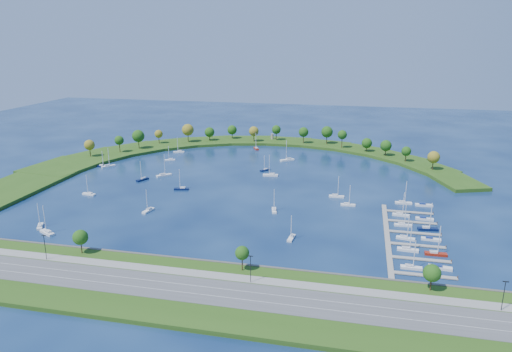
% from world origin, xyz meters
% --- Properties ---
extents(ground, '(700.00, 700.00, 0.00)m').
position_xyz_m(ground, '(0.00, 0.00, 0.00)').
color(ground, '#07193F').
rests_on(ground, ground).
extents(south_shoreline, '(420.00, 43.10, 11.60)m').
position_xyz_m(south_shoreline, '(0.03, -122.88, 1.00)').
color(south_shoreline, '#2A4F15').
rests_on(south_shoreline, ground).
extents(breakwater, '(286.74, 247.64, 2.00)m').
position_xyz_m(breakwater, '(-46.33, 48.72, 0.99)').
color(breakwater, '#2A4F15').
rests_on(breakwater, ground).
extents(breakwater_trees, '(239.38, 90.57, 14.67)m').
position_xyz_m(breakwater_trees, '(-13.09, 88.52, 10.51)').
color(breakwater_trees, '#382314').
rests_on(breakwater_trees, breakwater).
extents(harbor_tower, '(2.60, 2.60, 4.38)m').
position_xyz_m(harbor_tower, '(-7.16, 120.48, 4.24)').
color(harbor_tower, gray).
rests_on(harbor_tower, breakwater).
extents(dock_system, '(24.28, 82.00, 1.60)m').
position_xyz_m(dock_system, '(85.30, -61.00, 0.35)').
color(dock_system, gray).
rests_on(dock_system, ground).
extents(moored_boat_0, '(9.53, 3.62, 13.66)m').
position_xyz_m(moored_boat_0, '(10.92, 20.17, 0.96)').
color(moored_boat_0, white).
rests_on(moored_boat_0, ground).
extents(moored_boat_1, '(7.59, 2.48, 11.01)m').
position_xyz_m(moored_boat_1, '(-102.66, 16.67, 0.88)').
color(moored_boat_1, '#09143A').
rests_on(moored_boat_1, ground).
extents(moored_boat_2, '(5.82, 8.64, 12.43)m').
position_xyz_m(moored_boat_2, '(-13.93, 89.92, 0.92)').
color(moored_boat_2, maroon).
rests_on(moored_boat_2, ground).
extents(moored_boat_3, '(9.87, 7.96, 14.74)m').
position_xyz_m(moored_boat_3, '(15.26, 59.56, 0.99)').
color(moored_boat_3, white).
rests_on(moored_boat_3, ground).
extents(moored_boat_4, '(6.10, 6.62, 10.36)m').
position_xyz_m(moored_boat_4, '(5.12, 31.29, 0.86)').
color(moored_boat_4, '#09143A').
rests_on(moored_boat_4, ground).
extents(moored_boat_5, '(7.31, 4.76, 10.47)m').
position_xyz_m(moored_boat_5, '(-65.29, 42.55, 0.87)').
color(moored_boat_5, white).
rests_on(moored_boat_5, ground).
extents(moored_boat_6, '(5.57, 8.41, 12.07)m').
position_xyz_m(moored_boat_6, '(-62.94, -5.79, 0.91)').
color(moored_boat_6, '#09143A').
rests_on(moored_boat_6, ground).
extents(moored_boat_7, '(7.59, 2.49, 11.00)m').
position_xyz_m(moored_boat_7, '(59.93, -24.26, 0.88)').
color(moored_boat_7, white).
rests_on(moored_boat_7, ground).
extents(moored_boat_8, '(3.69, 8.13, 11.54)m').
position_xyz_m(moored_boat_8, '(-36.44, -54.46, 0.89)').
color(moored_boat_8, white).
rests_on(moored_boat_8, ground).
extents(moored_boat_9, '(8.02, 3.45, 11.42)m').
position_xyz_m(moored_boat_9, '(-79.21, -37.88, 0.89)').
color(moored_boat_9, white).
rests_on(moored_boat_9, ground).
extents(moored_boat_10, '(9.00, 6.18, 12.98)m').
position_xyz_m(moored_boat_10, '(-67.82, -90.04, 0.94)').
color(moored_boat_10, white).
rests_on(moored_boat_10, ground).
extents(moored_boat_11, '(7.67, 8.26, 12.97)m').
position_xyz_m(moored_boat_11, '(-98.60, 17.18, 0.94)').
color(moored_boat_11, white).
rests_on(moored_boat_11, ground).
extents(moored_boat_12, '(3.80, 8.00, 11.34)m').
position_xyz_m(moored_boat_12, '(24.47, -40.60, 0.89)').
color(moored_boat_12, white).
rests_on(moored_boat_12, ground).
extents(moored_boat_13, '(8.49, 4.00, 12.03)m').
position_xyz_m(moored_boat_13, '(-33.18, -18.02, 0.91)').
color(moored_boat_13, '#09143A').
rests_on(moored_boat_13, ground).
extents(moored_boat_14, '(8.59, 8.61, 13.97)m').
position_xyz_m(moored_boat_14, '(-53.75, 5.03, 0.97)').
color(moored_boat_14, white).
rests_on(moored_boat_14, ground).
extents(moored_boat_15, '(8.33, 4.74, 11.81)m').
position_xyz_m(moored_boat_15, '(-68.02, 66.29, 0.90)').
color(moored_boat_15, white).
rests_on(moored_boat_15, ground).
extents(moored_boat_16, '(8.10, 2.35, 11.87)m').
position_xyz_m(moored_boat_16, '(53.40, -12.02, 0.90)').
color(moored_boat_16, white).
rests_on(moored_boat_16, ground).
extents(moored_boat_17, '(5.77, 7.74, 11.33)m').
position_xyz_m(moored_boat_17, '(-75.63, -84.30, 0.89)').
color(moored_boat_17, white).
rests_on(moored_boat_17, ground).
extents(moored_boat_18, '(2.83, 7.62, 10.94)m').
position_xyz_m(moored_boat_18, '(37.81, -71.94, 0.88)').
color(moored_boat_18, white).
rests_on(moored_boat_18, ground).
extents(docked_boat_0, '(7.88, 2.32, 11.53)m').
position_xyz_m(docked_boat_0, '(85.53, -89.12, 0.89)').
color(docked_boat_0, white).
rests_on(docked_boat_0, ground).
extents(docked_boat_1, '(8.76, 3.28, 1.75)m').
position_xyz_m(docked_boat_1, '(95.98, -86.92, 0.64)').
color(docked_boat_1, white).
rests_on(docked_boat_1, ground).
extents(docked_boat_2, '(8.54, 2.97, 12.33)m').
position_xyz_m(docked_boat_2, '(85.52, -73.38, 0.92)').
color(docked_boat_2, white).
rests_on(docked_boat_2, ground).
extents(docked_boat_3, '(8.54, 2.41, 12.55)m').
position_xyz_m(docked_boat_3, '(96.01, -75.00, 0.92)').
color(docked_boat_3, maroon).
rests_on(docked_boat_3, ground).
extents(docked_boat_4, '(8.04, 3.46, 11.44)m').
position_xyz_m(docked_boat_4, '(85.53, -61.65, 0.89)').
color(docked_boat_4, white).
rests_on(docked_boat_4, ground).
extents(docked_boat_5, '(8.21, 2.84, 1.64)m').
position_xyz_m(docked_boat_5, '(95.98, -60.39, 0.60)').
color(docked_boat_5, white).
rests_on(docked_boat_5, ground).
extents(docked_boat_6, '(7.99, 2.54, 11.62)m').
position_xyz_m(docked_boat_6, '(85.52, -46.50, 0.90)').
color(docked_boat_6, white).
rests_on(docked_boat_6, ground).
extents(docked_boat_7, '(9.03, 3.45, 12.95)m').
position_xyz_m(docked_boat_7, '(96.01, -48.99, 0.93)').
color(docked_boat_7, '#09143A').
rests_on(docked_boat_7, ground).
extents(docked_boat_8, '(8.39, 3.20, 12.03)m').
position_xyz_m(docked_boat_8, '(85.52, -33.44, 0.91)').
color(docked_boat_8, white).
rests_on(docked_boat_8, ground).
extents(docked_boat_9, '(8.38, 2.86, 1.68)m').
position_xyz_m(docked_boat_9, '(95.98, -36.32, 0.62)').
color(docked_boat_9, white).
rests_on(docked_boat_9, ground).
extents(docked_boat_10, '(8.59, 2.95, 12.41)m').
position_xyz_m(docked_boat_10, '(87.91, -15.19, 0.92)').
color(docked_boat_10, white).
rests_on(docked_boat_10, ground).
extents(docked_boat_11, '(8.74, 2.65, 1.77)m').
position_xyz_m(docked_boat_11, '(97.87, -16.36, 0.65)').
color(docked_boat_11, white).
rests_on(docked_boat_11, ground).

